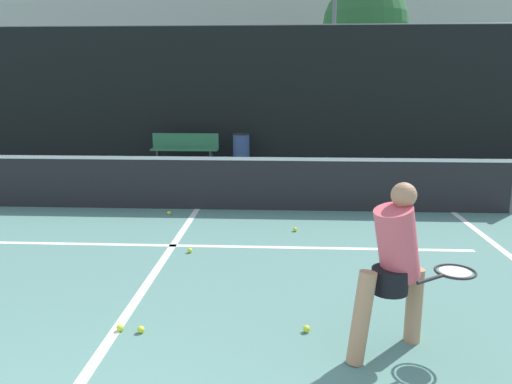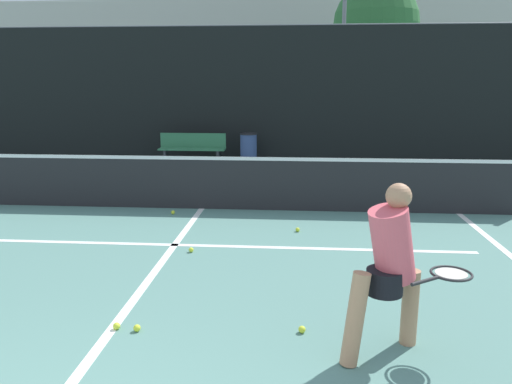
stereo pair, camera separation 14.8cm
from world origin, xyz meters
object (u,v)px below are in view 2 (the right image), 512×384
(player_practicing, at_px, (390,264))
(parked_car, at_px, (367,133))
(trash_bin, at_px, (249,149))
(courtside_bench, at_px, (192,148))

(player_practicing, distance_m, parked_car, 13.16)
(player_practicing, xyz_separation_m, trash_bin, (-2.07, 9.62, -0.34))
(courtside_bench, xyz_separation_m, trash_bin, (1.52, 0.16, -0.04))
(trash_bin, bearing_deg, courtside_bench, -173.97)
(courtside_bench, relative_size, parked_car, 0.42)
(player_practicing, height_order, courtside_bench, player_practicing)
(courtside_bench, bearing_deg, parked_car, 35.37)
(trash_bin, bearing_deg, player_practicing, -77.88)
(parked_car, bearing_deg, trash_bin, -136.65)
(player_practicing, height_order, trash_bin, player_practicing)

